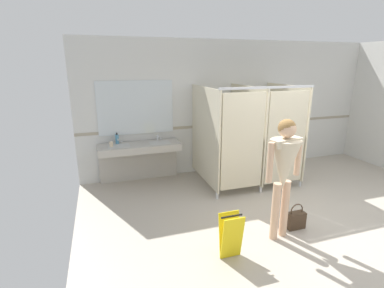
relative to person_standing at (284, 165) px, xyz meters
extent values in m
cube|color=#B2A899|center=(0.75, 0.13, -1.14)|extent=(7.11, 5.96, 0.10)
cube|color=silver|center=(0.75, 2.87, 0.36)|extent=(7.11, 0.12, 2.89)
cube|color=#9E937F|center=(0.75, 2.81, -0.04)|extent=(7.11, 0.01, 0.06)
cube|color=#B2ADA3|center=(-1.58, 2.52, -0.32)|extent=(1.62, 0.54, 0.14)
cube|color=#B2ADA3|center=(-1.58, 2.75, -0.74)|extent=(1.62, 0.08, 0.70)
cube|color=beige|center=(-1.99, 2.49, -0.30)|extent=(0.42, 0.30, 0.11)
cylinder|color=silver|center=(-1.99, 2.70, -0.19)|extent=(0.04, 0.04, 0.11)
cylinder|color=silver|center=(-1.99, 2.65, -0.15)|extent=(0.03, 0.11, 0.03)
sphere|color=silver|center=(-1.92, 2.71, -0.22)|extent=(0.04, 0.04, 0.04)
cube|color=beige|center=(-1.18, 2.49, -0.30)|extent=(0.42, 0.30, 0.11)
cylinder|color=silver|center=(-1.18, 2.70, -0.19)|extent=(0.04, 0.04, 0.11)
cylinder|color=silver|center=(-1.18, 2.65, -0.15)|extent=(0.03, 0.11, 0.03)
sphere|color=silver|center=(-1.11, 2.71, -0.22)|extent=(0.04, 0.04, 0.04)
cube|color=silver|center=(-1.58, 2.80, 0.44)|extent=(1.52, 0.02, 1.08)
cube|color=beige|center=(-0.36, 2.05, -0.04)|extent=(0.03, 1.48, 1.85)
cylinder|color=silver|center=(-0.36, 1.37, -1.03)|extent=(0.05, 0.05, 0.12)
cube|color=beige|center=(0.54, 2.05, -0.04)|extent=(0.03, 1.48, 1.85)
cylinder|color=silver|center=(0.54, 1.37, -1.03)|extent=(0.05, 0.05, 0.12)
cube|color=beige|center=(1.45, 2.05, -0.04)|extent=(0.03, 1.48, 1.85)
cylinder|color=silver|center=(1.45, 1.37, -1.03)|extent=(0.05, 0.05, 0.12)
cube|color=beige|center=(0.09, 1.34, -0.04)|extent=(0.83, 0.03, 1.75)
cube|color=beige|center=(0.99, 1.34, -0.04)|extent=(0.83, 0.03, 1.75)
cube|color=#B7BABF|center=(0.54, 1.34, 0.90)|extent=(1.87, 0.04, 0.04)
cylinder|color=#DBAD89|center=(0.09, 0.02, -0.67)|extent=(0.11, 0.11, 0.84)
cylinder|color=#DBAD89|center=(-0.09, -0.02, -0.67)|extent=(0.11, 0.11, 0.84)
cone|color=beige|center=(0.00, 0.00, -0.01)|extent=(0.47, 0.47, 0.71)
cube|color=beige|center=(0.00, 0.00, 0.32)|extent=(0.48, 0.25, 0.10)
cylinder|color=#DBAD89|center=(0.25, 0.05, 0.08)|extent=(0.08, 0.08, 0.54)
cylinder|color=#DBAD89|center=(-0.25, -0.05, 0.08)|extent=(0.08, 0.08, 0.54)
sphere|color=#DBAD89|center=(0.00, 0.00, 0.49)|extent=(0.23, 0.23, 0.23)
sphere|color=olive|center=(0.00, 0.01, 0.50)|extent=(0.23, 0.23, 0.23)
cube|color=#3F2D1E|center=(0.38, 0.11, -0.96)|extent=(0.28, 0.13, 0.25)
torus|color=#3F2D1E|center=(0.38, 0.11, -0.79)|extent=(0.21, 0.02, 0.21)
cylinder|color=teal|center=(-2.00, 2.68, -0.15)|extent=(0.07, 0.07, 0.19)
cylinder|color=black|center=(-2.00, 2.68, -0.04)|extent=(0.03, 0.03, 0.04)
cylinder|color=beige|center=(-2.13, 2.48, -0.20)|extent=(0.07, 0.07, 0.10)
cube|color=yellow|center=(-0.84, -0.25, -0.79)|extent=(0.28, 0.10, 0.60)
cube|color=yellow|center=(-0.84, -0.16, -0.79)|extent=(0.28, 0.10, 0.60)
cylinder|color=black|center=(-0.84, -0.20, -0.51)|extent=(0.28, 0.02, 0.02)
camera|label=1|loc=(-2.28, -3.04, 1.30)|focal=26.75mm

